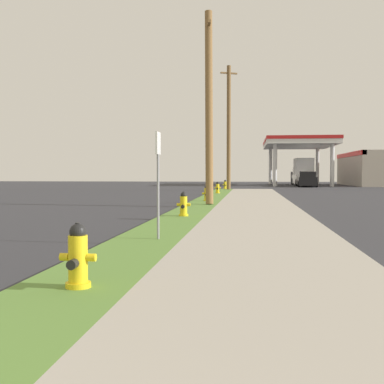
{
  "coord_description": "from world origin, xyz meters",
  "views": [
    {
      "loc": [
        2.73,
        -0.28,
        1.43
      ],
      "look_at": [
        0.64,
        17.35,
        0.74
      ],
      "focal_mm": 45.4,
      "sensor_mm": 36.0,
      "label": 1
    }
  ],
  "objects_px": {
    "fire_hydrant_fourth": "(218,188)",
    "car_black_by_near_pump": "(307,180)",
    "utility_pole_background": "(229,127)",
    "fire_hydrant_fifth": "(225,185)",
    "utility_pole_midground": "(209,104)",
    "truck_white_at_forecourt": "(303,173)",
    "fire_hydrant_nearest": "(78,259)",
    "fire_hydrant_third": "(207,194)",
    "fire_hydrant_second": "(184,205)",
    "street_sign_post": "(158,163)"
  },
  "relations": [
    {
      "from": "fire_hydrant_fourth",
      "to": "car_black_by_near_pump",
      "type": "bearing_deg",
      "value": 67.78
    },
    {
      "from": "fire_hydrant_fourth",
      "to": "utility_pole_background",
      "type": "height_order",
      "value": "utility_pole_background"
    },
    {
      "from": "fire_hydrant_fifth",
      "to": "utility_pole_midground",
      "type": "distance_m",
      "value": 19.99
    },
    {
      "from": "car_black_by_near_pump",
      "to": "truck_white_at_forecourt",
      "type": "bearing_deg",
      "value": 87.92
    },
    {
      "from": "fire_hydrant_nearest",
      "to": "fire_hydrant_fourth",
      "type": "bearing_deg",
      "value": 90.22
    },
    {
      "from": "fire_hydrant_nearest",
      "to": "fire_hydrant_third",
      "type": "relative_size",
      "value": 1.0
    },
    {
      "from": "fire_hydrant_second",
      "to": "fire_hydrant_fifth",
      "type": "bearing_deg",
      "value": 90.01
    },
    {
      "from": "fire_hydrant_fourth",
      "to": "utility_pole_background",
      "type": "bearing_deg",
      "value": 86.95
    },
    {
      "from": "utility_pole_background",
      "to": "street_sign_post",
      "type": "height_order",
      "value": "utility_pole_background"
    },
    {
      "from": "utility_pole_midground",
      "to": "fire_hydrant_nearest",
      "type": "bearing_deg",
      "value": -90.86
    },
    {
      "from": "utility_pole_midground",
      "to": "truck_white_at_forecourt",
      "type": "xyz_separation_m",
      "value": [
        7.89,
        36.8,
        -2.85
      ]
    },
    {
      "from": "fire_hydrant_nearest",
      "to": "car_black_by_near_pump",
      "type": "bearing_deg",
      "value": 80.21
    },
    {
      "from": "fire_hydrant_fifth",
      "to": "car_black_by_near_pump",
      "type": "relative_size",
      "value": 0.16
    },
    {
      "from": "truck_white_at_forecourt",
      "to": "car_black_by_near_pump",
      "type": "bearing_deg",
      "value": -92.08
    },
    {
      "from": "fire_hydrant_fifth",
      "to": "car_black_by_near_pump",
      "type": "height_order",
      "value": "car_black_by_near_pump"
    },
    {
      "from": "street_sign_post",
      "to": "truck_white_at_forecourt",
      "type": "relative_size",
      "value": 0.33
    },
    {
      "from": "car_black_by_near_pump",
      "to": "fire_hydrant_nearest",
      "type": "bearing_deg",
      "value": -99.79
    },
    {
      "from": "fire_hydrant_fifth",
      "to": "street_sign_post",
      "type": "distance_m",
      "value": 30.78
    },
    {
      "from": "fire_hydrant_third",
      "to": "fire_hydrant_fourth",
      "type": "distance_m",
      "value": 8.78
    },
    {
      "from": "fire_hydrant_second",
      "to": "utility_pole_midground",
      "type": "distance_m",
      "value": 7.16
    },
    {
      "from": "fire_hydrant_nearest",
      "to": "fire_hydrant_second",
      "type": "xyz_separation_m",
      "value": [
        -0.04,
        9.29,
        0.0
      ]
    },
    {
      "from": "fire_hydrant_nearest",
      "to": "fire_hydrant_fifth",
      "type": "xyz_separation_m",
      "value": [
        -0.05,
        34.9,
        0.0
      ]
    },
    {
      "from": "fire_hydrant_fourth",
      "to": "fire_hydrant_fifth",
      "type": "relative_size",
      "value": 1.0
    },
    {
      "from": "utility_pole_background",
      "to": "street_sign_post",
      "type": "distance_m",
      "value": 29.66
    },
    {
      "from": "fire_hydrant_second",
      "to": "utility_pole_midground",
      "type": "relative_size",
      "value": 0.09
    },
    {
      "from": "street_sign_post",
      "to": "utility_pole_background",
      "type": "bearing_deg",
      "value": 89.72
    },
    {
      "from": "street_sign_post",
      "to": "utility_pole_midground",
      "type": "bearing_deg",
      "value": 89.57
    },
    {
      "from": "fire_hydrant_third",
      "to": "utility_pole_background",
      "type": "xyz_separation_m",
      "value": [
        0.35,
        16.17,
        4.68
      ]
    },
    {
      "from": "car_black_by_near_pump",
      "to": "utility_pole_background",
      "type": "bearing_deg",
      "value": -121.98
    },
    {
      "from": "fire_hydrant_nearest",
      "to": "fire_hydrant_third",
      "type": "bearing_deg",
      "value": 90.18
    },
    {
      "from": "car_black_by_near_pump",
      "to": "truck_white_at_forecourt",
      "type": "height_order",
      "value": "truck_white_at_forecourt"
    },
    {
      "from": "fire_hydrant_fifth",
      "to": "utility_pole_midground",
      "type": "xyz_separation_m",
      "value": [
        0.28,
        -19.6,
        3.89
      ]
    },
    {
      "from": "street_sign_post",
      "to": "fire_hydrant_fifth",
      "type": "bearing_deg",
      "value": 90.36
    },
    {
      "from": "utility_pole_background",
      "to": "truck_white_at_forecourt",
      "type": "bearing_deg",
      "value": 67.05
    },
    {
      "from": "utility_pole_midground",
      "to": "fire_hydrant_third",
      "type": "bearing_deg",
      "value": 97.66
    },
    {
      "from": "fire_hydrant_third",
      "to": "utility_pole_background",
      "type": "relative_size",
      "value": 0.08
    },
    {
      "from": "fire_hydrant_third",
      "to": "fire_hydrant_fifth",
      "type": "bearing_deg",
      "value": 89.97
    },
    {
      "from": "utility_pole_background",
      "to": "car_black_by_near_pump",
      "type": "distance_m",
      "value": 15.02
    },
    {
      "from": "fire_hydrant_nearest",
      "to": "fire_hydrant_third",
      "type": "height_order",
      "value": "same"
    },
    {
      "from": "utility_pole_background",
      "to": "fire_hydrant_third",
      "type": "bearing_deg",
      "value": -91.23
    },
    {
      "from": "truck_white_at_forecourt",
      "to": "fire_hydrant_second",
      "type": "bearing_deg",
      "value": -100.8
    },
    {
      "from": "fire_hydrant_fifth",
      "to": "street_sign_post",
      "type": "xyz_separation_m",
      "value": [
        0.19,
        -30.76,
        1.19
      ]
    },
    {
      "from": "fire_hydrant_nearest",
      "to": "truck_white_at_forecourt",
      "type": "xyz_separation_m",
      "value": [
        8.12,
        52.1,
        1.04
      ]
    },
    {
      "from": "fire_hydrant_second",
      "to": "utility_pole_midground",
      "type": "bearing_deg",
      "value": 87.39
    },
    {
      "from": "fire_hydrant_nearest",
      "to": "truck_white_at_forecourt",
      "type": "height_order",
      "value": "truck_white_at_forecourt"
    },
    {
      "from": "fire_hydrant_fourth",
      "to": "street_sign_post",
      "type": "height_order",
      "value": "street_sign_post"
    },
    {
      "from": "fire_hydrant_nearest",
      "to": "truck_white_at_forecourt",
      "type": "bearing_deg",
      "value": 81.14
    },
    {
      "from": "fire_hydrant_second",
      "to": "street_sign_post",
      "type": "height_order",
      "value": "street_sign_post"
    },
    {
      "from": "fire_hydrant_second",
      "to": "street_sign_post",
      "type": "bearing_deg",
      "value": -87.88
    },
    {
      "from": "car_black_by_near_pump",
      "to": "truck_white_at_forecourt",
      "type": "distance_m",
      "value": 6.37
    }
  ]
}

